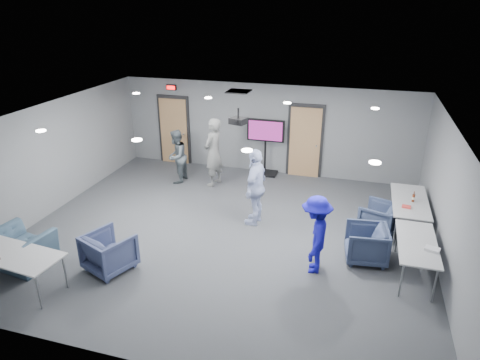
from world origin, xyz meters
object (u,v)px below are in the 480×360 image
(person_d, at_px, (315,235))
(bottle_right, at_px, (413,198))
(table_front_left, at_px, (12,255))
(projector, at_px, (238,121))
(person_a, at_px, (213,152))
(chair_right_a, at_px, (378,218))
(chair_right_b, at_px, (366,244))
(table_right_a, at_px, (410,202))
(chair_front_b, at_px, (20,249))
(table_right_b, at_px, (417,244))
(person_b, at_px, (176,157))
(tv_stand, at_px, (265,144))
(chair_front_a, at_px, (109,252))
(person_c, at_px, (256,187))

(person_d, distance_m, bottle_right, 2.93)
(table_front_left, relative_size, projector, 4.65)
(person_a, bearing_deg, projector, 51.58)
(chair_right_a, height_order, chair_right_b, chair_right_b)
(table_right_a, bearing_deg, chair_front_b, 116.63)
(table_right_b, bearing_deg, person_d, 101.22)
(person_b, height_order, chair_front_b, person_b)
(chair_front_b, distance_m, tv_stand, 7.13)
(chair_right_b, distance_m, table_front_left, 6.76)
(chair_front_b, xyz_separation_m, tv_stand, (3.55, 6.15, 0.60))
(projector, bearing_deg, chair_front_a, -104.64)
(table_right_a, relative_size, table_front_left, 0.96)
(bottle_right, bearing_deg, projector, -174.83)
(chair_right_b, relative_size, projector, 1.95)
(table_front_left, bearing_deg, table_right_a, 37.32)
(chair_front_a, height_order, table_right_b, chair_front_a)
(person_a, relative_size, chair_front_b, 1.72)
(chair_front_a, bearing_deg, table_right_b, -143.76)
(person_b, height_order, person_d, person_d)
(person_a, bearing_deg, chair_front_b, -10.70)
(chair_front_b, relative_size, table_right_a, 0.60)
(person_d, relative_size, chair_front_a, 1.85)
(chair_right_b, height_order, chair_front_a, chair_front_a)
(chair_front_a, bearing_deg, person_d, -142.28)
(person_d, distance_m, table_right_a, 2.95)
(table_right_b, relative_size, tv_stand, 1.00)
(table_right_b, bearing_deg, person_a, 59.23)
(person_c, bearing_deg, chair_front_b, -47.10)
(chair_right_b, bearing_deg, chair_right_a, 161.92)
(projector, bearing_deg, person_b, 163.22)
(person_b, relative_size, person_c, 0.84)
(person_b, distance_m, bottle_right, 6.42)
(table_right_a, relative_size, table_right_b, 1.10)
(chair_right_a, bearing_deg, bottle_right, 130.88)
(tv_stand, bearing_deg, chair_right_a, -39.62)
(person_a, height_order, tv_stand, person_a)
(table_front_left, xyz_separation_m, tv_stand, (3.12, 6.75, 0.28))
(person_b, bearing_deg, table_front_left, -7.01)
(person_b, relative_size, chair_front_a, 1.82)
(chair_front_a, bearing_deg, tv_stand, -85.30)
(person_c, relative_size, chair_right_b, 2.25)
(table_front_left, bearing_deg, person_c, 51.13)
(person_b, bearing_deg, person_d, 54.04)
(chair_front_b, height_order, tv_stand, tv_stand)
(person_b, distance_m, chair_front_b, 5.02)
(chair_front_b, bearing_deg, projector, -129.02)
(chair_front_b, relative_size, table_front_left, 0.58)
(person_d, xyz_separation_m, projector, (-2.09, 1.85, 1.61))
(person_c, height_order, table_right_b, person_c)
(chair_front_a, xyz_separation_m, chair_front_b, (-1.77, -0.40, -0.02))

